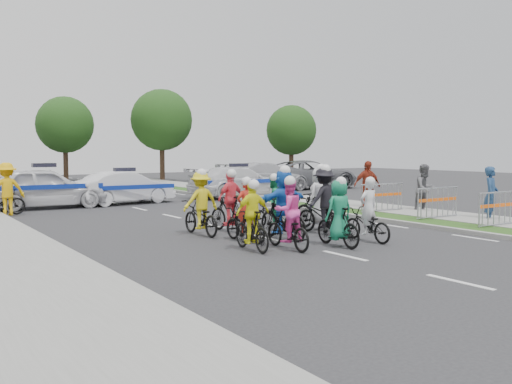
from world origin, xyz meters
TOP-DOWN VIEW (x-y plane):
  - ground at (0.00, 0.00)m, footprint 90.00×90.00m
  - curb_right at (5.10, 5.00)m, footprint 0.20×60.00m
  - grass_strip at (5.80, 5.00)m, footprint 1.20×60.00m
  - sidewalk_right at (7.60, 5.00)m, footprint 2.40×60.00m
  - rider_0 at (1.84, 1.19)m, footprint 0.61×1.65m
  - rider_1 at (0.70, 1.01)m, footprint 0.74×1.64m
  - rider_2 at (-0.54, 1.38)m, footprint 0.75×1.73m
  - rider_3 at (-1.36, 1.67)m, footprint 0.86×1.62m
  - rider_4 at (1.72, 2.79)m, footprint 1.15×1.98m
  - rider_5 at (0.22, 2.61)m, footprint 1.57×1.88m
  - rider_6 at (-0.80, 2.86)m, footprint 0.68×1.67m
  - rider_7 at (2.22, 3.57)m, footprint 0.89×1.91m
  - rider_8 at (1.03, 4.26)m, footprint 0.82×1.70m
  - rider_9 at (-0.20, 4.61)m, footprint 0.96×1.77m
  - rider_10 at (-1.22, 4.48)m, footprint 1.03×1.81m
  - police_car_0 at (-3.06, 14.37)m, footprint 4.96×2.25m
  - police_car_1 at (0.29, 14.37)m, footprint 4.48×2.15m
  - police_car_2 at (6.21, 14.57)m, footprint 5.33×2.39m
  - civilian_sedan at (9.66, 17.33)m, footprint 5.79×2.78m
  - civilian_suv at (13.14, 17.73)m, footprint 6.41×3.51m
  - spectator_0 at (8.00, 1.86)m, footprint 0.78×0.66m
  - spectator_1 at (8.27, 4.78)m, footprint 0.96×0.79m
  - spectator_2 at (7.30, 6.79)m, footprint 1.21×0.75m
  - marshal_hiviz at (-4.79, 12.49)m, footprint 1.26×0.78m
  - barrier_0 at (6.70, 0.68)m, footprint 2.00×0.51m
  - barrier_1 at (6.70, 2.92)m, footprint 2.00×0.51m
  - barrier_2 at (6.70, 5.40)m, footprint 2.02×0.61m
  - cone_0 at (4.71, 9.09)m, footprint 0.40×0.40m
  - cone_1 at (6.70, 11.83)m, footprint 0.40×0.40m
  - tree_1 at (9.00, 30.00)m, footprint 4.55×4.55m
  - tree_2 at (18.00, 26.00)m, footprint 3.85×3.85m
  - tree_4 at (3.00, 34.00)m, footprint 4.20×4.20m

SIDE VIEW (x-z plane):
  - ground at x=0.00m, z-range 0.00..0.00m
  - grass_strip at x=5.80m, z-range 0.00..0.11m
  - curb_right at x=5.10m, z-range 0.00..0.12m
  - sidewalk_right at x=7.60m, z-range 0.00..0.13m
  - cone_0 at x=4.71m, z-range -0.01..0.69m
  - cone_1 at x=6.70m, z-range -0.01..0.69m
  - rider_0 at x=1.84m, z-range -0.28..1.39m
  - rider_6 at x=-0.80m, z-range -0.28..1.39m
  - barrier_0 at x=6.70m, z-range 0.00..1.12m
  - barrier_1 at x=6.70m, z-range 0.00..1.12m
  - barrier_2 at x=6.70m, z-range 0.00..1.12m
  - rider_8 at x=1.03m, z-range -0.21..1.46m
  - rider_3 at x=-1.36m, z-range -0.19..1.48m
  - rider_2 at x=-0.54m, z-range -0.22..1.52m
  - rider_1 at x=0.70m, z-range -0.18..1.52m
  - rider_9 at x=-0.20m, z-range -0.21..1.60m
  - police_car_1 at x=0.29m, z-range 0.00..1.42m
  - rider_10 at x=-1.22m, z-range -0.20..1.63m
  - rider_7 at x=2.22m, z-range -0.22..1.72m
  - rider_4 at x=1.72m, z-range -0.22..1.73m
  - police_car_2 at x=6.21m, z-range 0.00..1.52m
  - civilian_sedan at x=9.66m, z-range 0.00..1.63m
  - rider_5 at x=0.22m, z-range -0.16..1.79m
  - police_car_0 at x=-3.06m, z-range 0.00..1.65m
  - civilian_suv at x=13.14m, z-range 0.00..1.70m
  - spectator_0 at x=8.00m, z-range 0.00..1.81m
  - spectator_1 at x=8.27m, z-range 0.00..1.81m
  - marshal_hiviz at x=-4.79m, z-range 0.00..1.89m
  - spectator_2 at x=7.30m, z-range 0.00..1.92m
  - tree_2 at x=18.00m, z-range 0.95..6.72m
  - tree_4 at x=3.00m, z-range 1.04..7.34m
  - tree_1 at x=9.00m, z-range 1.12..7.95m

